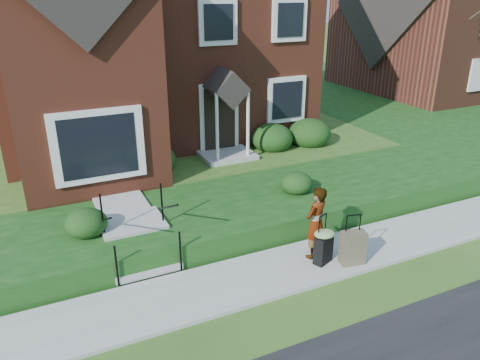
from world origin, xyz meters
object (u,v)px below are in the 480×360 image
front_steps (138,238)px  suitcase_olive (353,248)px  woman (316,223)px  suitcase_black (324,245)px

front_steps → suitcase_olive: bearing=-29.6°
woman → suitcase_olive: woman is taller
suitcase_black → front_steps: bearing=127.5°
suitcase_black → woman: bearing=73.2°
woman → suitcase_black: 0.48m
suitcase_black → suitcase_olive: suitcase_black is taller
suitcase_olive → front_steps: bearing=162.9°
front_steps → woman: bearing=-26.4°
woman → suitcase_olive: 0.93m
woman → suitcase_black: bearing=74.0°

